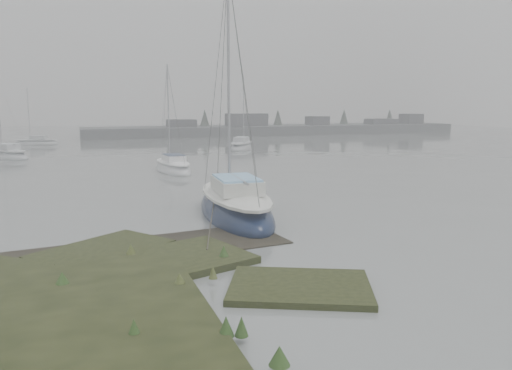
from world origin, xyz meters
The scene contains 7 objects.
ground centered at (0.00, 30.00, 0.00)m, with size 160.00×160.00×0.00m, color slate.
far_shoreline centered at (26.84, 61.90, 0.85)m, with size 60.00×8.00×4.15m.
sailboat_main centered at (1.50, 8.07, 0.34)m, with size 3.10×7.93×10.97m.
sailboat_white centered at (1.67, 22.97, 0.25)m, with size 2.47×5.80×7.94m.
sailboat_far_a centered at (-10.29, 36.68, 0.26)m, with size 4.92×5.99×8.35m.
sailboat_far_b centered at (11.77, 38.30, 0.26)m, with size 4.84×6.06×8.39m.
sailboat_far_c centered at (-8.89, 51.68, 0.22)m, with size 5.23×2.77×7.04m.
Camera 1 is at (-4.59, -11.35, 4.59)m, focal length 35.00 mm.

